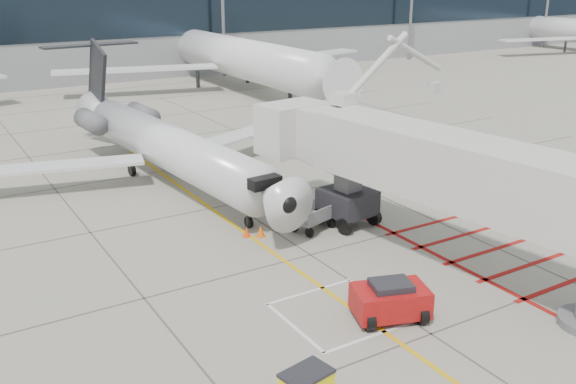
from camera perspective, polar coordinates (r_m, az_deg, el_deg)
ground_plane at (r=26.96m, az=6.72°, el=-8.62°), size 260.00×260.00×0.00m
regional_jet at (r=37.51m, az=-9.19°, el=5.47°), size 25.07×30.60×7.59m
jet_bridge at (r=28.36m, az=14.22°, el=0.97°), size 11.84×20.76×7.88m
pushback_tug at (r=24.70m, az=9.08°, el=-9.39°), size 3.16×2.51×1.61m
baggage_cart at (r=32.43m, az=2.23°, el=-2.25°), size 2.46×1.92×1.36m
ground_power_unit at (r=34.71m, az=19.66°, el=-1.43°), size 2.58×1.67×1.94m
cone_nose at (r=31.77m, az=-2.43°, el=-3.49°), size 0.41×0.41×0.57m
cone_side at (r=31.81m, az=-3.70°, el=-3.56°), size 0.36×0.36×0.50m
terminal_building at (r=92.23m, az=-16.11°, el=15.00°), size 180.00×28.00×14.00m
terminal_glass_band at (r=78.77m, az=-13.26°, el=15.37°), size 180.00×0.10×6.00m
bg_aircraft_c at (r=72.33m, az=-5.18°, el=14.12°), size 37.68×41.86×12.56m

